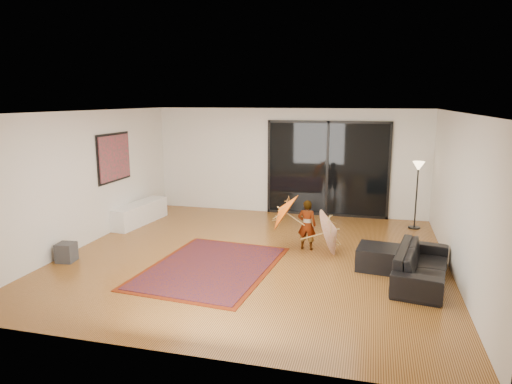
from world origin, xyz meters
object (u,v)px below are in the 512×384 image
(sofa, at_px, (422,265))
(ottoman, at_px, (378,257))
(child, at_px, (307,225))
(media_console, at_px, (139,213))

(sofa, height_order, ottoman, sofa)
(ottoman, height_order, child, child)
(media_console, xyz_separation_m, sofa, (6.20, -2.08, 0.03))
(sofa, xyz_separation_m, ottoman, (-0.68, 0.42, -0.08))
(media_console, distance_m, sofa, 6.54)
(media_console, xyz_separation_m, ottoman, (5.52, -1.66, -0.05))
(media_console, bearing_deg, sofa, -12.18)
(media_console, bearing_deg, ottoman, -10.37)
(sofa, bearing_deg, child, 70.55)
(child, bearing_deg, media_console, -10.21)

